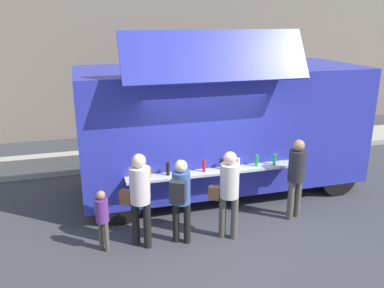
{
  "coord_description": "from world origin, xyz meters",
  "views": [
    {
      "loc": [
        -2.36,
        -6.61,
        3.96
      ],
      "look_at": [
        -0.05,
        1.46,
        1.3
      ],
      "focal_mm": 37.54,
      "sensor_mm": 36.0,
      "label": 1
    }
  ],
  "objects_px": {
    "trash_bin": "(311,133)",
    "customer_extra_browsing": "(297,172)",
    "customer_mid_with_backpack": "(181,194)",
    "child_near_queue": "(102,215)",
    "food_truck_main": "(221,124)",
    "customer_rear_waiting": "(139,193)",
    "customer_front_ordering": "(228,188)"
  },
  "relations": [
    {
      "from": "customer_mid_with_backpack",
      "to": "child_near_queue",
      "type": "height_order",
      "value": "customer_mid_with_backpack"
    },
    {
      "from": "customer_rear_waiting",
      "to": "child_near_queue",
      "type": "xyz_separation_m",
      "value": [
        -0.65,
        0.04,
        -0.36
      ]
    },
    {
      "from": "trash_bin",
      "to": "customer_extra_browsing",
      "type": "xyz_separation_m",
      "value": [
        -2.98,
        -4.17,
        0.56
      ]
    },
    {
      "from": "customer_front_ordering",
      "to": "customer_mid_with_backpack",
      "type": "distance_m",
      "value": 0.88
    },
    {
      "from": "customer_extra_browsing",
      "to": "trash_bin",
      "type": "bearing_deg",
      "value": -55.47
    },
    {
      "from": "customer_mid_with_backpack",
      "to": "child_near_queue",
      "type": "relative_size",
      "value": 1.4
    },
    {
      "from": "food_truck_main",
      "to": "customer_mid_with_backpack",
      "type": "distance_m",
      "value": 2.71
    },
    {
      "from": "trash_bin",
      "to": "customer_front_ordering",
      "type": "relative_size",
      "value": 0.52
    },
    {
      "from": "food_truck_main",
      "to": "child_near_queue",
      "type": "xyz_separation_m",
      "value": [
        -2.89,
        -2.0,
        -0.91
      ]
    },
    {
      "from": "trash_bin",
      "to": "customer_front_ordering",
      "type": "xyz_separation_m",
      "value": [
        -4.57,
        -4.53,
        0.57
      ]
    },
    {
      "from": "trash_bin",
      "to": "customer_mid_with_backpack",
      "type": "bearing_deg",
      "value": -140.59
    },
    {
      "from": "customer_extra_browsing",
      "to": "customer_mid_with_backpack",
      "type": "bearing_deg",
      "value": 77.38
    },
    {
      "from": "food_truck_main",
      "to": "customer_extra_browsing",
      "type": "xyz_separation_m",
      "value": [
        0.95,
        -1.85,
        -0.59
      ]
    },
    {
      "from": "customer_mid_with_backpack",
      "to": "trash_bin",
      "type": "bearing_deg",
      "value": -22.39
    },
    {
      "from": "food_truck_main",
      "to": "customer_mid_with_backpack",
      "type": "relative_size",
      "value": 4.0
    },
    {
      "from": "customer_mid_with_backpack",
      "to": "child_near_queue",
      "type": "bearing_deg",
      "value": 111.62
    },
    {
      "from": "trash_bin",
      "to": "customer_front_ordering",
      "type": "bearing_deg",
      "value": -135.28
    },
    {
      "from": "customer_mid_with_backpack",
      "to": "customer_extra_browsing",
      "type": "xyz_separation_m",
      "value": [
        2.47,
        0.32,
        0.02
      ]
    },
    {
      "from": "food_truck_main",
      "to": "customer_mid_with_backpack",
      "type": "bearing_deg",
      "value": -125.06
    },
    {
      "from": "trash_bin",
      "to": "child_near_queue",
      "type": "bearing_deg",
      "value": -147.65
    },
    {
      "from": "food_truck_main",
      "to": "customer_extra_browsing",
      "type": "distance_m",
      "value": 2.16
    },
    {
      "from": "food_truck_main",
      "to": "customer_extra_browsing",
      "type": "relative_size",
      "value": 3.8
    },
    {
      "from": "customer_extra_browsing",
      "to": "customer_front_ordering",
      "type": "bearing_deg",
      "value": 82.98
    },
    {
      "from": "trash_bin",
      "to": "customer_extra_browsing",
      "type": "relative_size",
      "value": 0.53
    },
    {
      "from": "food_truck_main",
      "to": "customer_rear_waiting",
      "type": "height_order",
      "value": "food_truck_main"
    },
    {
      "from": "customer_mid_with_backpack",
      "to": "food_truck_main",
      "type": "bearing_deg",
      "value": -6.94
    },
    {
      "from": "customer_extra_browsing",
      "to": "food_truck_main",
      "type": "bearing_deg",
      "value": 7.4
    },
    {
      "from": "customer_rear_waiting",
      "to": "trash_bin",
      "type": "bearing_deg",
      "value": -17.51
    },
    {
      "from": "trash_bin",
      "to": "customer_front_ordering",
      "type": "distance_m",
      "value": 6.46
    },
    {
      "from": "food_truck_main",
      "to": "child_near_queue",
      "type": "bearing_deg",
      "value": -145.21
    },
    {
      "from": "customer_rear_waiting",
      "to": "customer_extra_browsing",
      "type": "distance_m",
      "value": 3.2
    },
    {
      "from": "trash_bin",
      "to": "customer_mid_with_backpack",
      "type": "distance_m",
      "value": 7.08
    }
  ]
}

